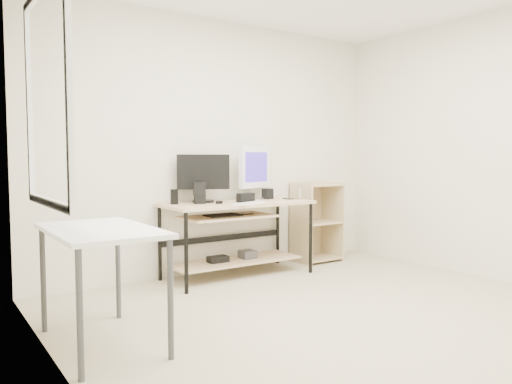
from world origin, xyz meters
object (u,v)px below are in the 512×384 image
at_px(white_imac, 255,169).
at_px(audio_controller, 174,197).
at_px(desk, 235,223).
at_px(shelf_unit, 314,222).
at_px(side_table, 101,240).
at_px(black_monitor, 203,175).

relative_size(white_imac, audio_controller, 3.89).
relative_size(desk, white_imac, 2.68).
bearing_deg(shelf_unit, desk, -172.23).
distance_m(shelf_unit, audio_controller, 1.81).
xyz_separation_m(side_table, black_monitor, (1.38, 1.21, 0.35)).
xyz_separation_m(side_table, audio_controller, (1.06, 1.19, 0.15)).
distance_m(desk, black_monitor, 0.57).
bearing_deg(white_imac, side_table, -170.49).
height_order(side_table, black_monitor, black_monitor).
bearing_deg(shelf_unit, audio_controller, -179.05).
xyz_separation_m(shelf_unit, white_imac, (-0.81, 0.03, 0.62)).
height_order(shelf_unit, audio_controller, shelf_unit).
height_order(shelf_unit, black_monitor, black_monitor).
relative_size(side_table, white_imac, 1.79).
relative_size(desk, shelf_unit, 1.67).
bearing_deg(side_table, audio_controller, 48.40).
bearing_deg(audio_controller, side_table, -111.63).
bearing_deg(desk, side_table, -147.35).
relative_size(desk, black_monitor, 3.04).
bearing_deg(side_table, desk, 32.65).
distance_m(side_table, audio_controller, 1.60).
distance_m(black_monitor, audio_controller, 0.38).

